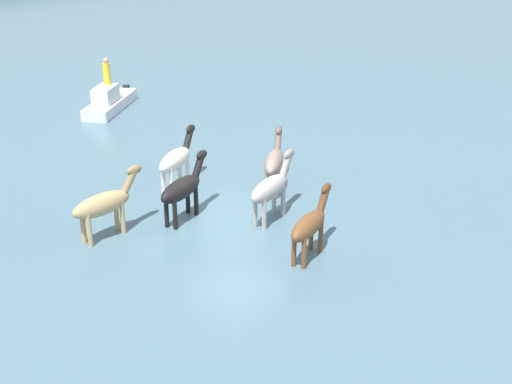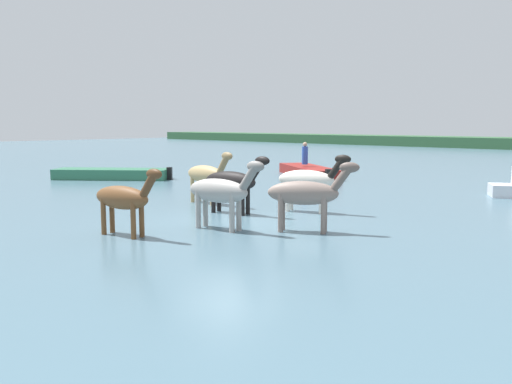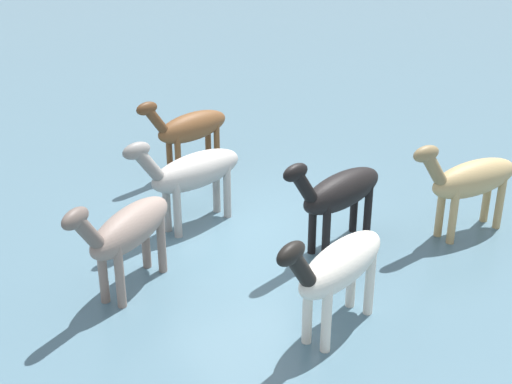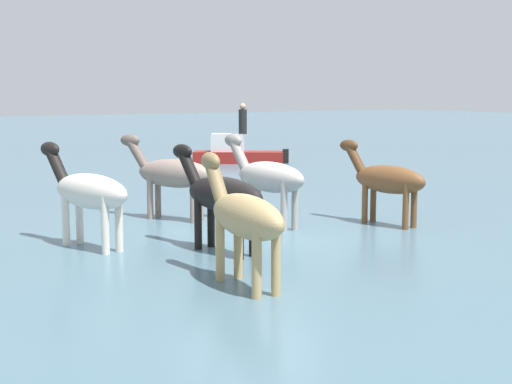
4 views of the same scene
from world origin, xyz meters
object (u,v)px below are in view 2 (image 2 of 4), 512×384
Objects in this scene: horse_chestnut_trailing at (306,193)px; horse_mid_herd at (221,191)px; horse_dun_straggler at (207,175)px; horse_gray_outer at (309,180)px; horse_lead at (233,182)px; boat_skiff_near at (309,173)px; person_spotter_bow at (305,154)px; horse_pinto_flank at (124,198)px; boat_motor_center at (113,175)px.

horse_mid_herd is (-1.84, -1.30, 0.02)m from horse_chestnut_trailing.
horse_chestnut_trailing is at bearing -12.28° from horse_dun_straggler.
horse_lead is (-1.56, -1.84, -0.01)m from horse_gray_outer.
horse_mid_herd reaches higher than horse_gray_outer.
horse_gray_outer is at bearing 82.03° from horse_mid_herd.
horse_mid_herd is 0.44× the size of boat_skiff_near.
horse_dun_straggler reaches higher than horse_lead.
boat_skiff_near is at bearing -1.44° from person_spotter_bow.
horse_mid_herd is at bearing -62.20° from horse_lead.
horse_chestnut_trailing is (1.90, -2.57, -0.01)m from horse_gray_outer.
horse_gray_outer is 3.87m from horse_mid_herd.
horse_lead is 1.07× the size of horse_chestnut_trailing.
horse_mid_herd is (3.81, -2.92, 0.01)m from horse_dun_straggler.
boat_skiff_near is at bearing 101.31° from horse_pinto_flank.
horse_chestnut_trailing is 0.98× the size of horse_pinto_flank.
boat_skiff_near is (-7.28, 13.27, -0.85)m from horse_mid_herd.
horse_chestnut_trailing is 4.63m from horse_pinto_flank.
horse_pinto_flank is at bearing -94.72° from horse_lead.
boat_motor_center is (-13.57, 1.43, -0.84)m from horse_gray_outer.
horse_chestnut_trailing reaches higher than horse_pinto_flank.
horse_lead is 0.98× the size of horse_mid_herd.
horse_lead is 12.71m from person_spotter_bow.
horse_dun_straggler is 4.79m from horse_mid_herd.
boat_skiff_near is at bearing 109.92° from horse_mid_herd.
horse_gray_outer reaches higher than horse_chestnut_trailing.
horse_chestnut_trailing reaches higher than horse_lead.
boat_motor_center is 10.08m from person_spotter_bow.
horse_gray_outer is at bearing -51.49° from person_spotter_bow.
horse_chestnut_trailing reaches higher than boat_motor_center.
horse_lead is at bearing -62.24° from person_spotter_bow.
horse_lead is at bearing 126.35° from boat_motor_center.
horse_dun_straggler reaches higher than horse_chestnut_trailing.
horse_mid_herd is at bearing 152.02° from boat_skiff_near.
person_spotter_bow is at bearing 110.77° from horse_mid_herd.
horse_gray_outer is at bearing 38.93° from horse_lead.
person_spotter_bow is (-5.92, 11.24, 0.16)m from horse_lead.
horse_chestnut_trailing reaches higher than boat_skiff_near.
boat_skiff_near is (-3.47, 10.35, -0.84)m from horse_dun_straggler.
horse_chestnut_trailing is at bearing 39.17° from horse_pinto_flank.
boat_motor_center is 4.60× the size of person_spotter_bow.
person_spotter_bow is at bearing 102.13° from horse_pinto_flank.
boat_motor_center is at bearing 149.91° from horse_mid_herd.
boat_skiff_near is at bearing -166.95° from boat_motor_center.
horse_mid_herd is at bearing 120.33° from boat_motor_center.
horse_gray_outer is 2.42m from horse_lead.
horse_gray_outer is 2.01× the size of person_spotter_bow.
horse_dun_straggler is at bearing -70.18° from person_spotter_bow.
person_spotter_bow is (-7.54, 13.28, 0.13)m from horse_mid_herd.
boat_skiff_near is 10.19m from boat_motor_center.
boat_skiff_near is 1.02× the size of boat_motor_center.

